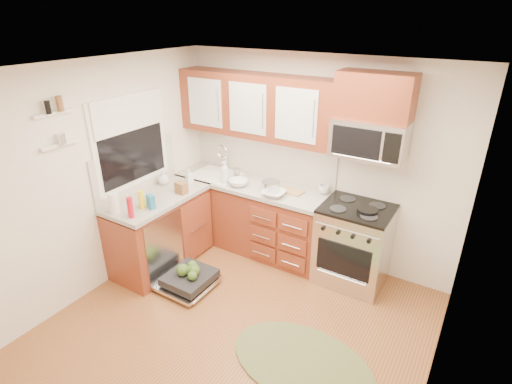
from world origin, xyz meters
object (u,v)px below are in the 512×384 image
Objects in this scene: sink at (216,184)px; upper_cabinets at (256,106)px; rug at (302,362)px; microwave at (369,139)px; range at (353,245)px; cutting_board at (292,191)px; stock_pot at (271,187)px; bowl_b at (238,183)px; cup at (324,189)px; skillet at (368,211)px; bowl_a at (274,193)px; dishwasher at (187,279)px; paper_towel_roll at (114,203)px.

upper_cabinets is at bearing 16.45° from sink.
rug is (1.99, -1.42, -0.79)m from sink.
microwave is at bearing -1.02° from upper_cabinets.
sink is (-1.93, -0.01, 0.33)m from range.
upper_cabinets is 1.11m from cutting_board.
bowl_b is at bearing -172.83° from stock_pot.
sink is 0.50m from bowl_b.
cup reaches higher than range.
skillet is at bearing -55.15° from microwave.
microwave is at bearing 11.34° from stock_pot.
skillet is (2.05, -0.05, 0.17)m from sink.
bowl_a is (-0.96, -0.18, 0.48)m from range.
upper_cabinets is at bearing 83.96° from dishwasher.
rug is at bearing -46.94° from upper_cabinets.
paper_towel_roll is at bearing -146.60° from range.
paper_towel_roll reaches higher than bowl_b.
sink is at bearing 144.60° from rug.
cutting_board is 2.02m from paper_towel_roll.
microwave is at bearing -9.06° from cup.
dishwasher is 1.63m from rug.
range is 0.72m from cup.
microwave reaches higher than paper_towel_roll.
dishwasher is at bearing -121.59° from cutting_board.
bowl_b is at bearing 86.38° from dishwasher.
bowl_a is (0.97, -0.17, 0.16)m from sink.
cup is (0.35, 0.16, 0.04)m from cutting_board.
microwave is 1.67m from bowl_b.
bowl_a reaches higher than rug.
paper_towel_roll is (-2.20, -1.57, -0.66)m from microwave.
upper_cabinets reaches higher than stock_pot.
rug is 2.00m from stock_pot.
dishwasher is at bearing 25.91° from paper_towel_roll.
upper_cabinets reaches higher than paper_towel_roll.
range is 4.34× the size of skillet.
range is 1.09m from bowl_a.
cutting_board is (-0.89, 1.46, 0.92)m from rug.
paper_towel_roll reaches higher than bowl_a.
stock_pot is (-1.05, -0.09, 0.52)m from range.
range is 1.23m from microwave.
cup reaches higher than sink.
cup is at bearing 108.53° from rug.
upper_cabinets reaches higher than cup.
microwave is 1.13m from cutting_board.
upper_cabinets is at bearing 169.01° from cutting_board.
bowl_b is (0.06, 0.99, 0.86)m from dishwasher.
bowl_b is at bearing -161.14° from cup.
sink is 2.26× the size of cutting_board.
sink is 2.29× the size of bowl_a.
cup is (1.45, 0.21, 0.18)m from sink.
bowl_a is at bearing -121.49° from cutting_board.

